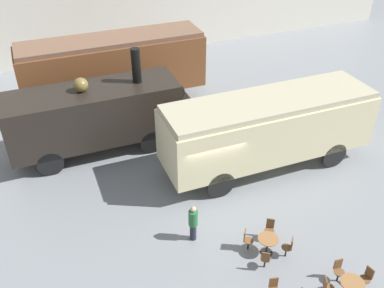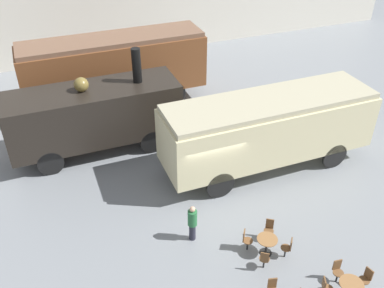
# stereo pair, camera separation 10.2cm
# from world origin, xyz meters

# --- Properties ---
(ground_plane) EXTENTS (80.00, 80.00, 0.00)m
(ground_plane) POSITION_xyz_m (0.00, 0.00, 0.00)
(ground_plane) COLOR gray
(passenger_coach_wooden) EXTENTS (9.78, 2.47, 3.95)m
(passenger_coach_wooden) POSITION_xyz_m (-1.84, 8.50, 2.39)
(passenger_coach_wooden) COLOR brown
(passenger_coach_wooden) RESTS_ON ground_plane
(steam_locomotive) EXTENTS (7.73, 2.47, 4.80)m
(steam_locomotive) POSITION_xyz_m (-3.71, 4.41, 1.98)
(steam_locomotive) COLOR black
(steam_locomotive) RESTS_ON ground_plane
(passenger_coach_vintage) EXTENTS (9.33, 2.73, 3.38)m
(passenger_coach_vintage) POSITION_xyz_m (3.05, 0.46, 2.06)
(passenger_coach_vintage) COLOR beige
(passenger_coach_vintage) RESTS_ON ground_plane
(cafe_table_mid) EXTENTS (0.73, 0.73, 0.70)m
(cafe_table_mid) POSITION_xyz_m (0.51, -4.21, 0.52)
(cafe_table_mid) COLOR black
(cafe_table_mid) RESTS_ON ground_plane
(cafe_table_far) EXTENTS (0.76, 0.76, 0.74)m
(cafe_table_far) POSITION_xyz_m (2.00, -6.82, 0.56)
(cafe_table_far) COLOR black
(cafe_table_far) RESTS_ON ground_plane
(cafe_chair_2) EXTENTS (0.36, 0.38, 0.87)m
(cafe_chair_2) POSITION_xyz_m (-0.26, -5.93, 0.51)
(cafe_chair_2) COLOR black
(cafe_chair_2) RESTS_ON ground_plane
(cafe_chair_5) EXTENTS (0.40, 0.40, 0.87)m
(cafe_chair_5) POSITION_xyz_m (0.95, -3.61, 0.51)
(cafe_chair_5) COLOR black
(cafe_chair_5) RESTS_ON ground_plane
(cafe_chair_6) EXTENTS (0.40, 0.40, 0.87)m
(cafe_chair_6) POSITION_xyz_m (-0.08, -3.78, 0.51)
(cafe_chair_6) COLOR black
(cafe_chair_6) RESTS_ON ground_plane
(cafe_chair_7) EXTENTS (0.40, 0.40, 0.87)m
(cafe_chair_7) POSITION_xyz_m (0.08, -4.80, 0.51)
(cafe_chair_7) COLOR black
(cafe_chair_7) RESTS_ON ground_plane
(cafe_chair_8) EXTENTS (0.40, 0.40, 0.87)m
(cafe_chair_8) POSITION_xyz_m (1.11, -4.64, 0.51)
(cafe_chair_8) COLOR black
(cafe_chair_8) RESTS_ON ground_plane
(cafe_chair_9) EXTENTS (0.40, 0.38, 0.87)m
(cafe_chair_9) POSITION_xyz_m (1.31, -6.51, 0.51)
(cafe_chair_9) COLOR black
(cafe_chair_9) RESTS_ON ground_plane
(cafe_chair_12) EXTENTS (0.38, 0.36, 0.87)m
(cafe_chair_12) POSITION_xyz_m (2.74, -6.68, 0.51)
(cafe_chair_12) COLOR black
(cafe_chair_12) RESTS_ON ground_plane
(cafe_chair_13) EXTENTS (0.36, 0.37, 0.87)m
(cafe_chair_13) POSITION_xyz_m (2.09, -6.07, 0.51)
(cafe_chair_13) COLOR black
(cafe_chair_13) RESTS_ON ground_plane
(visitor_person) EXTENTS (0.34, 0.34, 1.55)m
(visitor_person) POSITION_xyz_m (-1.66, -2.62, 0.84)
(visitor_person) COLOR #262633
(visitor_person) RESTS_ON ground_plane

